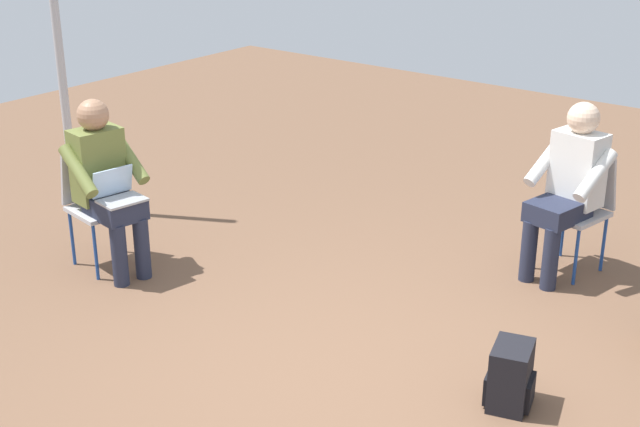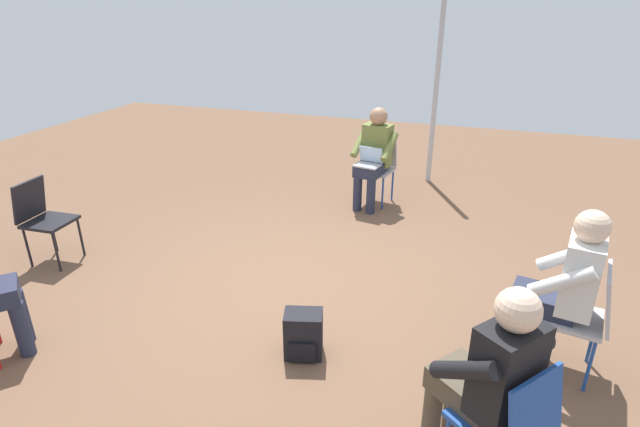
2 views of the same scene
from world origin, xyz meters
The scene contains 10 objects.
ground_plane centered at (0.00, 0.00, 0.00)m, with size 14.00×14.00×0.00m, color brown.
chair_west centered at (-2.48, -0.21, 0.50)m, with size 0.46×0.42×0.85m.
chair_east centered at (2.34, -0.33, 0.50)m, with size 0.50×0.47×0.85m.
chair_north centered at (0.30, 2.44, 0.50)m, with size 0.46×0.50×0.85m.
chair_southeast centered at (1.85, -1.49, 0.50)m, with size 0.58×0.58×0.85m.
person_with_laptop centered at (0.27, 2.27, 0.69)m, with size 0.55×0.57×1.24m.
person_in_black centered at (1.72, -1.39, 0.69)m, with size 0.63×0.63×1.24m.
person_in_white centered at (2.18, -0.30, 0.69)m, with size 0.57×0.56×1.24m.
backpack_near_laptop_user centered at (0.46, -0.76, 0.16)m, with size 0.32×0.29×0.36m.
tent_pole_far centered at (0.84, 3.43, 1.33)m, with size 0.07×0.07×2.66m, color #B2B2B7.
Camera 2 is at (1.54, -3.59, 2.47)m, focal length 28.00 mm.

